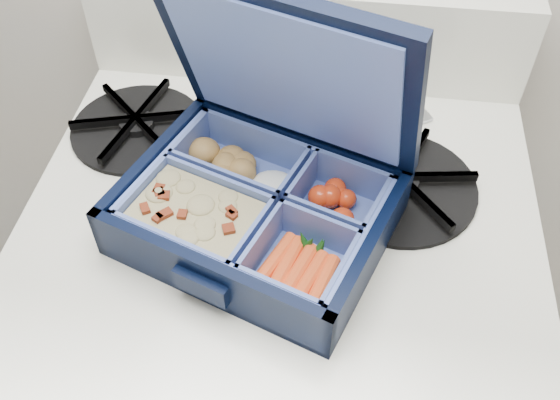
% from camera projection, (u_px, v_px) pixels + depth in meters
% --- Properties ---
extents(stove, '(0.54, 0.54, 0.80)m').
position_uv_depth(stove, '(280.00, 385.00, 0.95)').
color(stove, white).
rests_on(stove, floor).
extents(bento_box, '(0.30, 0.27, 0.06)m').
position_uv_depth(bento_box, '(257.00, 211.00, 0.61)').
color(bento_box, black).
rests_on(bento_box, stove).
extents(burner_grate, '(0.19, 0.19, 0.02)m').
position_uv_depth(burner_grate, '(400.00, 180.00, 0.66)').
color(burner_grate, black).
rests_on(burner_grate, stove).
extents(burner_grate_rear, '(0.19, 0.19, 0.02)m').
position_uv_depth(burner_grate_rear, '(137.00, 124.00, 0.73)').
color(burner_grate_rear, black).
rests_on(burner_grate_rear, stove).
extents(fork, '(0.17, 0.12, 0.01)m').
position_uv_depth(fork, '(355.00, 139.00, 0.72)').
color(fork, '#A4A6B3').
rests_on(fork, stove).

